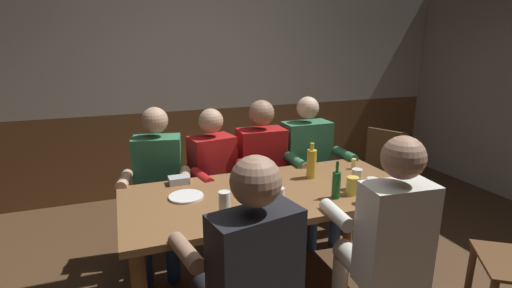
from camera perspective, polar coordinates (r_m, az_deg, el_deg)
back_wall_upper at (r=4.34m, az=-8.81°, el=14.46°), size 6.22×0.12×1.40m
back_wall_wainscot at (r=4.51m, az=-8.21°, el=-0.62°), size 6.22×0.12×0.95m
dining_table at (r=2.52m, az=2.31°, el=-9.31°), size 1.91×0.87×0.75m
person_0 at (r=2.96m, az=-14.67°, el=-5.57°), size 0.54×0.58×1.23m
person_1 at (r=3.05m, az=-6.02°, el=-4.87°), size 0.53×0.58×1.19m
person_2 at (r=3.16m, az=1.23°, el=-3.48°), size 0.54×0.53×1.24m
person_3 at (r=3.34m, az=8.14°, el=-2.64°), size 0.56×0.51×1.24m
person_4 at (r=1.84m, az=-1.33°, el=-18.12°), size 0.59×0.56×1.25m
person_5 at (r=2.18m, az=19.07°, el=-13.12°), size 0.52×0.52×1.26m
chair_empty_near_right at (r=3.81m, az=18.07°, el=-4.23°), size 0.59×0.59×0.88m
table_candle at (r=2.99m, az=14.63°, el=-2.93°), size 0.04×0.04×0.08m
condiment_caddy at (r=2.66m, az=-11.62°, el=-5.39°), size 0.14×0.10×0.05m
plate_0 at (r=2.42m, az=-10.58°, el=-7.85°), size 0.22×0.22×0.01m
bottle_0 at (r=2.40m, az=12.10°, el=-6.00°), size 0.05×0.05×0.24m
bottle_1 at (r=2.72m, az=8.42°, el=-2.91°), size 0.07×0.07×0.26m
pint_glass_0 at (r=2.58m, az=15.01°, el=-5.17°), size 0.07×0.07×0.14m
pint_glass_1 at (r=2.11m, az=-4.80°, el=-9.17°), size 0.07×0.07×0.15m
pint_glass_2 at (r=2.39m, az=17.16°, el=-6.77°), size 0.07×0.07×0.16m
pint_glass_3 at (r=2.49m, az=14.44°, el=-6.16°), size 0.08×0.08×0.12m
pint_glass_4 at (r=2.22m, az=3.52°, el=-8.22°), size 0.06×0.06×0.13m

